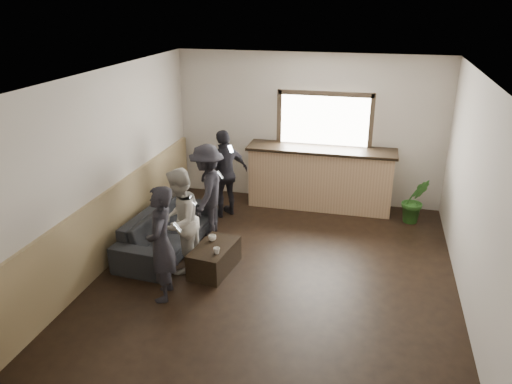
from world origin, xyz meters
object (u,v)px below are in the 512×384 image
(cup_b, at_px, (217,251))
(person_a, at_px, (161,244))
(coffee_table, at_px, (214,258))
(sofa, at_px, (168,230))
(person_b, at_px, (179,221))
(person_d, at_px, (225,174))
(bar_counter, at_px, (320,174))
(potted_plant, at_px, (415,201))
(person_c, at_px, (207,190))
(cup_a, at_px, (212,238))

(cup_b, relative_size, person_a, 0.06)
(coffee_table, bearing_deg, sofa, 151.61)
(cup_b, distance_m, person_b, 0.68)
(person_a, relative_size, person_b, 1.02)
(person_b, xyz_separation_m, person_d, (0.05, 2.02, 0.02))
(person_d, bearing_deg, bar_counter, 158.52)
(cup_b, distance_m, person_a, 0.88)
(person_b, bearing_deg, bar_counter, 146.53)
(bar_counter, relative_size, cup_b, 28.49)
(potted_plant, bearing_deg, person_c, -159.27)
(sofa, xyz_separation_m, person_d, (0.50, 1.44, 0.48))
(bar_counter, relative_size, coffee_table, 3.11)
(person_b, bearing_deg, cup_b, 75.89)
(bar_counter, height_order, sofa, bar_counter)
(coffee_table, xyz_separation_m, person_b, (-0.48, -0.09, 0.57))
(coffee_table, distance_m, potted_plant, 3.76)
(person_a, bearing_deg, person_b, 170.14)
(person_d, bearing_deg, cup_a, 53.14)
(cup_a, bearing_deg, person_b, -148.30)
(coffee_table, distance_m, person_c, 1.36)
(person_a, distance_m, person_d, 2.74)
(person_b, relative_size, person_c, 1.00)
(potted_plant, distance_m, person_b, 4.19)
(bar_counter, distance_m, person_c, 2.30)
(coffee_table, relative_size, person_d, 0.55)
(bar_counter, height_order, person_d, bar_counter)
(sofa, distance_m, cup_a, 0.92)
(person_b, bearing_deg, person_c, 176.96)
(cup_a, relative_size, potted_plant, 0.14)
(person_c, bearing_deg, person_b, -5.10)
(person_a, height_order, person_c, person_a)
(bar_counter, distance_m, person_a, 3.89)
(bar_counter, bearing_deg, person_c, -136.06)
(cup_a, xyz_separation_m, person_b, (-0.40, -0.25, 0.34))
(cup_a, distance_m, cup_b, 0.40)
(coffee_table, height_order, cup_b, cup_b)
(person_b, height_order, person_c, person_c)
(cup_b, bearing_deg, person_c, 113.48)
(person_a, bearing_deg, coffee_table, 138.56)
(bar_counter, bearing_deg, person_a, -114.43)
(person_b, bearing_deg, cup_a, 118.65)
(coffee_table, distance_m, person_d, 2.07)
(potted_plant, relative_size, person_d, 0.52)
(coffee_table, bearing_deg, potted_plant, 39.88)
(sofa, bearing_deg, cup_b, -119.44)
(person_b, relative_size, person_d, 0.97)
(potted_plant, distance_m, person_d, 3.36)
(cup_a, height_order, cup_b, same)
(person_d, bearing_deg, potted_plant, 140.21)
(person_c, bearing_deg, sofa, -40.35)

